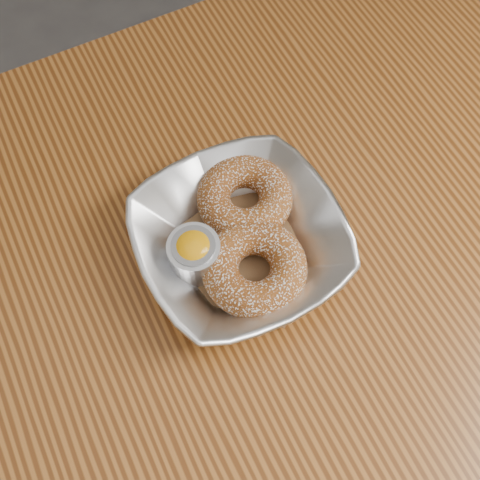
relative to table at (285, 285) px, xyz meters
name	(u,v)px	position (x,y,z in m)	size (l,w,h in m)	color
ground_plane	(264,385)	(0.00, 0.00, -0.65)	(4.00, 4.00, 0.00)	#565659
table	(285,285)	(0.00, 0.00, 0.00)	(1.20, 0.80, 0.75)	brown
serving_bowl	(240,241)	(-0.05, 0.03, 0.13)	(0.22, 0.22, 0.05)	silver
parchment	(240,248)	(-0.05, 0.03, 0.11)	(0.14, 0.14, 0.00)	brown
donut_back	(245,198)	(-0.02, 0.07, 0.13)	(0.11, 0.11, 0.04)	brown
donut_front	(254,268)	(-0.05, -0.01, 0.13)	(0.11, 0.11, 0.04)	brown
ramekin	(195,254)	(-0.10, 0.03, 0.13)	(0.06, 0.06, 0.05)	silver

